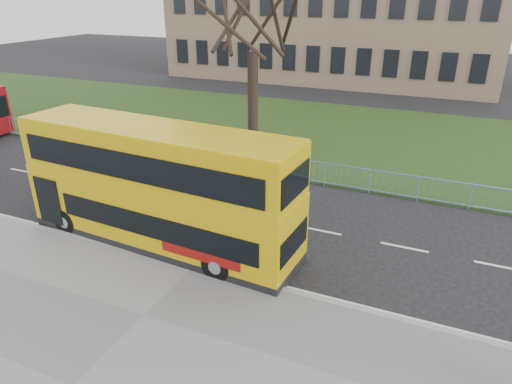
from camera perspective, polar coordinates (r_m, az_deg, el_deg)
ground at (r=15.97m, az=-5.00°, el=-6.74°), size 120.00×120.00×0.00m
kerb at (r=14.80m, az=-7.86°, el=-9.31°), size 80.00×0.20×0.14m
grass_verge at (r=28.30m, az=8.81°, el=7.21°), size 80.00×15.40×0.08m
guard_railing at (r=21.16m, az=3.37°, el=3.02°), size 40.00×0.12×1.10m
bare_tree at (r=24.09m, az=-0.41°, el=19.49°), size 8.57×8.57×12.24m
civic_building at (r=48.41m, az=10.22°, el=22.48°), size 30.00×15.00×14.00m
yellow_bus at (r=15.47m, az=-12.16°, el=0.89°), size 9.95×2.96×4.11m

